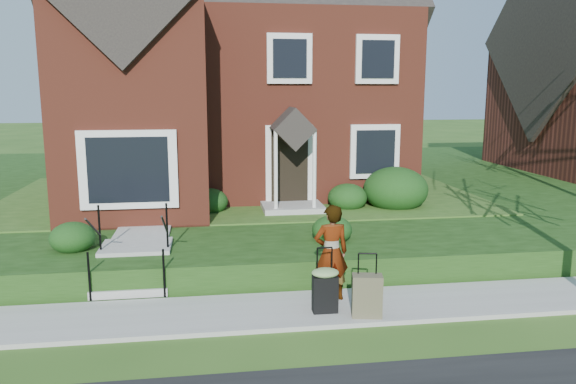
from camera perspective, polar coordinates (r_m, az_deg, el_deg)
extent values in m
plane|color=#2D5119|center=(9.88, -1.72, -12.22)|extent=(120.00, 120.00, 0.00)
cube|color=#9E9B93|center=(9.87, -1.72, -12.01)|extent=(60.00, 1.60, 0.08)
cube|color=#17350E|center=(20.88, 5.76, 0.67)|extent=(44.00, 20.00, 0.60)
cube|color=#9E9B93|center=(14.49, -13.93, -2.56)|extent=(1.20, 6.00, 0.06)
cube|color=maroon|center=(19.10, -5.27, 8.83)|extent=(10.00, 8.00, 5.40)
cube|color=maroon|center=(14.38, -15.52, 8.02)|extent=(3.60, 2.40, 5.40)
cube|color=white|center=(13.36, -15.85, 2.25)|extent=(2.20, 0.30, 1.80)
cube|color=black|center=(15.32, 0.15, 2.32)|extent=(1.00, 0.12, 2.10)
cube|color=black|center=(15.80, 8.81, 4.08)|extent=(1.40, 0.10, 1.50)
cube|color=#9E9B93|center=(10.80, -15.85, -9.73)|extent=(1.40, 0.30, 0.15)
cube|color=#9E9B93|center=(11.04, -15.69, -8.47)|extent=(1.40, 0.30, 0.15)
cube|color=#9E9B93|center=(11.27, -15.53, -7.26)|extent=(1.40, 0.30, 0.15)
cube|color=#9E9B93|center=(11.51, -15.39, -6.10)|extent=(1.40, 0.30, 0.15)
cube|color=#9E9B93|center=(12.04, -15.07, -5.36)|extent=(1.40, 0.80, 0.15)
cylinder|color=black|center=(10.65, -19.55, -8.10)|extent=(0.04, 0.04, 0.90)
cylinder|color=black|center=(11.63, -18.61, -3.44)|extent=(0.04, 0.04, 0.90)
cylinder|color=black|center=(10.47, -12.49, -8.05)|extent=(0.04, 0.04, 0.90)
cylinder|color=black|center=(11.46, -12.19, -3.32)|extent=(0.04, 0.04, 0.90)
ellipsoid|color=#14350F|center=(14.88, -20.51, -0.81)|extent=(1.38, 1.38, 0.96)
ellipsoid|color=#14350F|center=(14.98, -8.03, -0.69)|extent=(1.00, 1.00, 0.70)
ellipsoid|color=#14350F|center=(15.38, 6.07, -0.26)|extent=(1.08, 1.08, 0.75)
ellipsoid|color=#14350F|center=(15.69, 10.88, 0.74)|extent=(1.78, 1.78, 1.24)
ellipsoid|color=#14350F|center=(12.15, -21.06, -4.05)|extent=(0.91, 0.91, 0.63)
ellipsoid|color=#14350F|center=(12.06, 4.50, -3.55)|extent=(0.86, 0.86, 0.60)
imported|color=#999999|center=(10.04, 4.42, -6.14)|extent=(0.67, 0.47, 1.74)
cube|color=black|center=(9.64, 3.78, -10.29)|extent=(0.42, 0.23, 0.63)
cylinder|color=black|center=(9.39, 3.84, -5.78)|extent=(0.25, 0.03, 0.03)
cylinder|color=black|center=(9.44, 3.06, -7.20)|extent=(0.02, 0.02, 0.47)
cylinder|color=black|center=(9.49, 4.57, -7.12)|extent=(0.02, 0.02, 0.47)
cylinder|color=black|center=(9.72, 2.89, -11.92)|extent=(0.04, 0.06, 0.06)
cylinder|color=black|center=(9.78, 4.62, -11.81)|extent=(0.04, 0.06, 0.06)
ellipsoid|color=#7DA15C|center=(9.51, 3.81, -8.10)|extent=(0.46, 0.38, 0.15)
cube|color=brown|center=(9.52, 8.03, -10.40)|extent=(0.54, 0.37, 0.71)
cylinder|color=black|center=(9.30, 8.14, -6.35)|extent=(0.30, 0.08, 0.03)
cylinder|color=black|center=(9.31, 7.23, -7.42)|extent=(0.02, 0.02, 0.35)
cylinder|color=black|center=(9.39, 8.99, -7.31)|extent=(0.02, 0.02, 0.35)
cylinder|color=black|center=(9.60, 6.97, -12.29)|extent=(0.05, 0.07, 0.06)
cylinder|color=black|center=(9.69, 8.99, -12.12)|extent=(0.05, 0.07, 0.06)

